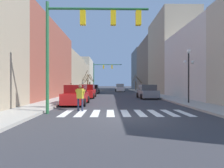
% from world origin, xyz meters
% --- Properties ---
extents(ground_plane, '(240.00, 240.00, 0.00)m').
position_xyz_m(ground_plane, '(0.00, 0.00, 0.00)').
color(ground_plane, '#38383D').
extents(sidewalk_left, '(2.47, 90.00, 0.15)m').
position_xyz_m(sidewalk_left, '(-6.14, 0.00, 0.07)').
color(sidewalk_left, '#ADA89E').
rests_on(sidewalk_left, ground_plane).
extents(building_row_left, '(6.00, 65.80, 12.67)m').
position_xyz_m(building_row_left, '(-10.38, 25.47, 4.87)').
color(building_row_left, tan).
rests_on(building_row_left, ground_plane).
extents(building_row_right, '(6.00, 62.76, 13.88)m').
position_xyz_m(building_row_right, '(10.38, 28.29, 5.91)').
color(building_row_right, '#BCB299').
rests_on(building_row_right, ground_plane).
extents(crosswalk_stripes, '(7.65, 2.60, 0.01)m').
position_xyz_m(crosswalk_stripes, '(-0.00, 1.45, 0.00)').
color(crosswalk_stripes, white).
rests_on(crosswalk_stripes, ground_plane).
extents(traffic_signal_near, '(6.13, 0.28, 6.67)m').
position_xyz_m(traffic_signal_near, '(-2.48, 1.27, 4.91)').
color(traffic_signal_near, '#236038').
rests_on(traffic_signal_near, ground_plane).
extents(traffic_signal_far, '(6.76, 0.28, 6.75)m').
position_xyz_m(traffic_signal_far, '(-2.79, 32.40, 4.88)').
color(traffic_signal_far, '#236038').
rests_on(traffic_signal_far, ground_plane).
extents(street_lamp_right_corner, '(0.95, 0.36, 4.62)m').
position_xyz_m(street_lamp_right_corner, '(5.91, 5.84, 3.40)').
color(street_lamp_right_corner, black).
rests_on(street_lamp_right_corner, sidewalk_right).
extents(car_at_intersection, '(2.05, 4.56, 1.71)m').
position_xyz_m(car_at_intersection, '(-3.76, 12.98, 0.79)').
color(car_at_intersection, red).
rests_on(car_at_intersection, ground_plane).
extents(car_parked_right_far, '(1.97, 4.10, 1.69)m').
position_xyz_m(car_parked_right_far, '(-3.80, 5.75, 0.78)').
color(car_parked_right_far, red).
rests_on(car_parked_right_far, ground_plane).
extents(car_parked_left_far, '(2.04, 4.85, 1.78)m').
position_xyz_m(car_parked_left_far, '(1.43, 30.56, 0.82)').
color(car_parked_left_far, white).
rests_on(car_parked_left_far, ground_plane).
extents(car_driving_away_lane, '(1.97, 4.86, 1.61)m').
position_xyz_m(car_driving_away_lane, '(-3.80, 22.47, 0.76)').
color(car_driving_away_lane, black).
rests_on(car_driving_away_lane, ground_plane).
extents(car_parked_right_mid, '(2.19, 4.19, 1.67)m').
position_xyz_m(car_parked_right_mid, '(3.69, 12.10, 0.78)').
color(car_parked_right_mid, gray).
rests_on(car_parked_right_mid, ground_plane).
extents(pedestrian_on_right_sidewalk, '(0.31, 0.76, 1.76)m').
position_xyz_m(pedestrian_on_right_sidewalk, '(-6.08, 14.29, 1.19)').
color(pedestrian_on_right_sidewalk, '#4C4C51').
rests_on(pedestrian_on_right_sidewalk, sidewalk_left).
extents(pedestrian_on_left_sidewalk, '(0.73, 0.35, 1.73)m').
position_xyz_m(pedestrian_on_left_sidewalk, '(-2.87, 2.27, 1.02)').
color(pedestrian_on_left_sidewalk, '#282D47').
rests_on(pedestrian_on_left_sidewalk, ground_plane).
extents(street_tree_right_mid, '(2.00, 2.32, 4.89)m').
position_xyz_m(street_tree_right_mid, '(-6.19, 32.31, 2.26)').
color(street_tree_right_mid, brown).
rests_on(street_tree_right_mid, sidewalk_left).
extents(street_tree_left_mid, '(2.49, 2.36, 3.93)m').
position_xyz_m(street_tree_left_mid, '(-5.75, 33.01, 1.94)').
color(street_tree_left_mid, brown).
rests_on(street_tree_left_mid, sidewalk_left).
extents(street_tree_right_far, '(2.67, 0.62, 4.12)m').
position_xyz_m(street_tree_right_far, '(5.92, 35.38, 1.97)').
color(street_tree_right_far, brown).
rests_on(street_tree_right_far, sidewalk_right).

